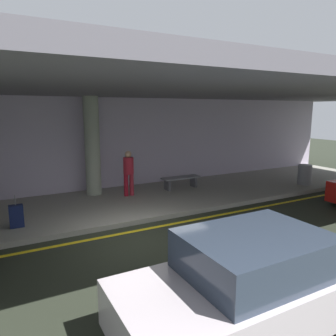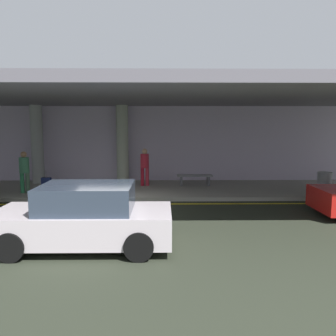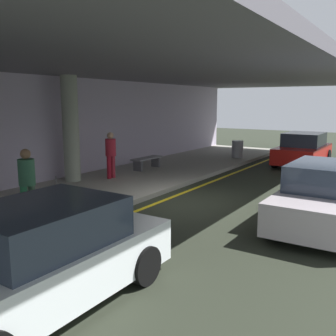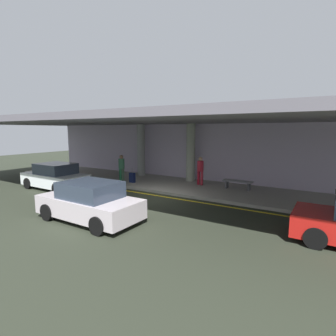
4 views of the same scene
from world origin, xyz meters
name	(u,v)px [view 4 (image 4 of 4)]	position (x,y,z in m)	size (l,w,h in m)	color
ground_plane	(149,198)	(0.00, 0.00, 0.00)	(60.00, 60.00, 0.00)	#272C21
sidewalk	(180,186)	(0.00, 3.10, 0.07)	(26.00, 4.20, 0.15)	gray
lane_stripe_yellow	(156,195)	(0.00, 0.58, 0.00)	(26.00, 0.14, 0.01)	yellow
support_column_far_left	(141,150)	(-4.00, 4.49, 1.97)	(0.56, 0.56, 3.65)	gray
support_column_left_mid	(191,153)	(0.00, 4.49, 1.97)	(0.56, 0.56, 3.65)	gray
ceiling_overhang	(176,120)	(0.00, 2.60, 3.95)	(28.00, 13.20, 0.30)	slate
terminal_back_wall	(197,153)	(0.00, 5.35, 1.90)	(26.00, 0.30, 3.80)	#B6A9C0
car_white	(55,177)	(-5.86, -1.21, 0.71)	(4.10, 1.92, 1.50)	white
car_silver	(90,202)	(0.08, -3.91, 0.71)	(4.10, 1.92, 1.50)	#C1B5BB
traveler_with_luggage	(200,169)	(1.09, 3.65, 1.11)	(0.38, 0.38, 1.68)	maroon
person_waiting_for_ride	(122,166)	(-3.66, 2.02, 1.11)	(0.38, 0.38, 1.68)	#267446
suitcase_upright_primary	(132,178)	(-2.81, 2.03, 0.46)	(0.36, 0.22, 0.90)	#111B43
bench_metal	(238,183)	(3.35, 3.69, 0.50)	(1.60, 0.50, 0.48)	slate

